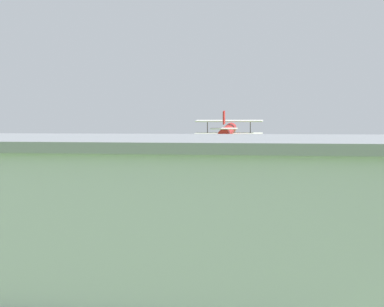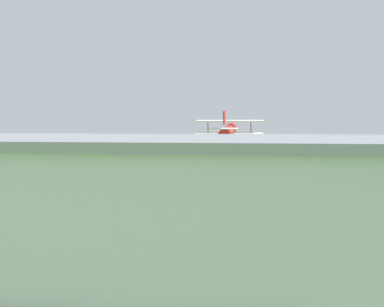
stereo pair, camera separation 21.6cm
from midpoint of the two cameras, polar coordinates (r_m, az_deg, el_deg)
name	(u,v)px [view 1 (the left image)]	position (r m, az deg, el deg)	size (l,w,h in m)	color
ground_plane	(195,180)	(65.56, 0.18, -2.55)	(400.00, 400.00, 0.00)	#608C42
hangar	(40,199)	(27.66, -14.39, -4.20)	(34.20, 17.01, 5.60)	#B7BCC6
biplane	(228,131)	(62.02, 3.31, 2.18)	(7.12, 7.78, 3.77)	#B21E1E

